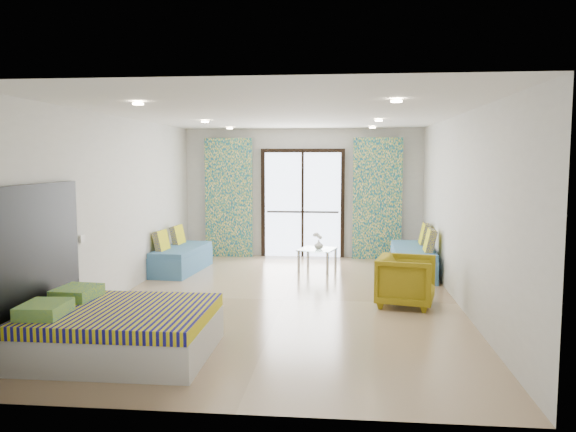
# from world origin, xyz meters

# --- Properties ---
(floor) EXTENTS (5.00, 7.50, 0.01)m
(floor) POSITION_xyz_m (0.00, 0.00, 0.00)
(floor) COLOR #9B7D5D
(floor) RESTS_ON ground
(ceiling) EXTENTS (5.00, 7.50, 0.01)m
(ceiling) POSITION_xyz_m (0.00, 0.00, 2.70)
(ceiling) COLOR silver
(ceiling) RESTS_ON ground
(wall_back) EXTENTS (5.00, 0.01, 2.70)m
(wall_back) POSITION_xyz_m (0.00, 3.75, 1.35)
(wall_back) COLOR silver
(wall_back) RESTS_ON ground
(wall_front) EXTENTS (5.00, 0.01, 2.70)m
(wall_front) POSITION_xyz_m (0.00, -3.75, 1.35)
(wall_front) COLOR silver
(wall_front) RESTS_ON ground
(wall_left) EXTENTS (0.01, 7.50, 2.70)m
(wall_left) POSITION_xyz_m (-2.50, 0.00, 1.35)
(wall_left) COLOR silver
(wall_left) RESTS_ON ground
(wall_right) EXTENTS (0.01, 7.50, 2.70)m
(wall_right) POSITION_xyz_m (2.50, 0.00, 1.35)
(wall_right) COLOR silver
(wall_right) RESTS_ON ground
(balcony_door) EXTENTS (1.76, 0.08, 2.28)m
(balcony_door) POSITION_xyz_m (0.00, 3.72, 1.26)
(balcony_door) COLOR black
(balcony_door) RESTS_ON floor
(balcony_rail) EXTENTS (1.52, 0.03, 0.04)m
(balcony_rail) POSITION_xyz_m (0.00, 3.73, 0.95)
(balcony_rail) COLOR #595451
(balcony_rail) RESTS_ON balcony_door
(curtain_left) EXTENTS (1.00, 0.10, 2.50)m
(curtain_left) POSITION_xyz_m (-1.55, 3.57, 1.25)
(curtain_left) COLOR white
(curtain_left) RESTS_ON floor
(curtain_right) EXTENTS (1.00, 0.10, 2.50)m
(curtain_right) POSITION_xyz_m (1.55, 3.57, 1.25)
(curtain_right) COLOR white
(curtain_right) RESTS_ON floor
(downlight_a) EXTENTS (0.12, 0.12, 0.02)m
(downlight_a) POSITION_xyz_m (-1.40, -2.00, 2.67)
(downlight_a) COLOR #FFE0B2
(downlight_a) RESTS_ON ceiling
(downlight_b) EXTENTS (0.12, 0.12, 0.02)m
(downlight_b) POSITION_xyz_m (1.40, -2.00, 2.67)
(downlight_b) COLOR #FFE0B2
(downlight_b) RESTS_ON ceiling
(downlight_c) EXTENTS (0.12, 0.12, 0.02)m
(downlight_c) POSITION_xyz_m (-1.40, 1.00, 2.67)
(downlight_c) COLOR #FFE0B2
(downlight_c) RESTS_ON ceiling
(downlight_d) EXTENTS (0.12, 0.12, 0.02)m
(downlight_d) POSITION_xyz_m (1.40, 1.00, 2.67)
(downlight_d) COLOR #FFE0B2
(downlight_d) RESTS_ON ceiling
(downlight_e) EXTENTS (0.12, 0.12, 0.02)m
(downlight_e) POSITION_xyz_m (-1.40, 3.00, 2.67)
(downlight_e) COLOR #FFE0B2
(downlight_e) RESTS_ON ceiling
(downlight_f) EXTENTS (0.12, 0.12, 0.02)m
(downlight_f) POSITION_xyz_m (1.40, 3.00, 2.67)
(downlight_f) COLOR #FFE0B2
(downlight_f) RESTS_ON ceiling
(headboard) EXTENTS (0.06, 2.10, 1.50)m
(headboard) POSITION_xyz_m (-2.46, -2.49, 1.05)
(headboard) COLOR black
(headboard) RESTS_ON floor
(switch_plate) EXTENTS (0.02, 0.10, 0.10)m
(switch_plate) POSITION_xyz_m (-2.47, -1.24, 1.05)
(switch_plate) COLOR silver
(switch_plate) RESTS_ON wall_left
(bed) EXTENTS (1.84, 1.50, 0.64)m
(bed) POSITION_xyz_m (-1.48, -2.49, 0.27)
(bed) COLOR silver
(bed) RESTS_ON floor
(daybed_left) EXTENTS (0.78, 1.69, 0.81)m
(daybed_left) POSITION_xyz_m (-2.11, 1.90, 0.25)
(daybed_left) COLOR teal
(daybed_left) RESTS_ON floor
(daybed_right) EXTENTS (0.77, 1.82, 0.88)m
(daybed_right) POSITION_xyz_m (2.12, 2.02, 0.28)
(daybed_right) COLOR teal
(daybed_right) RESTS_ON floor
(coffee_table) EXTENTS (0.76, 0.76, 0.72)m
(coffee_table) POSITION_xyz_m (0.39, 2.21, 0.37)
(coffee_table) COLOR silver
(coffee_table) RESTS_ON floor
(vase) EXTENTS (0.18, 0.18, 0.16)m
(vase) POSITION_xyz_m (0.41, 2.15, 0.50)
(vase) COLOR white
(vase) RESTS_ON coffee_table
(armchair) EXTENTS (0.86, 0.90, 0.78)m
(armchair) POSITION_xyz_m (1.75, -0.16, 0.39)
(armchair) COLOR olive
(armchair) RESTS_ON floor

